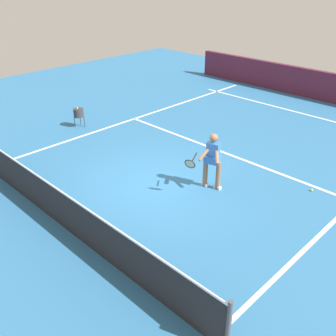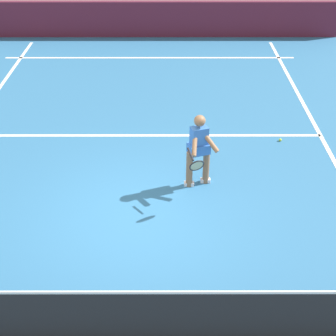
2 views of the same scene
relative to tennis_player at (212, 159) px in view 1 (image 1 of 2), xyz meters
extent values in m
plane|color=teal|center=(1.19, 1.00, -0.85)|extent=(27.64, 27.64, 0.00)
cube|color=#561E33|center=(1.19, -9.33, -0.23)|extent=(13.44, 0.24, 1.24)
cube|color=white|center=(1.19, -7.13, -0.84)|extent=(9.44, 0.10, 0.01)
cube|color=white|center=(1.19, -2.00, -0.84)|extent=(8.44, 0.10, 0.01)
cube|color=white|center=(-3.03, 1.00, -0.84)|extent=(0.10, 19.26, 0.01)
cube|color=white|center=(5.40, 1.00, -0.84)|extent=(0.10, 19.26, 0.01)
cylinder|color=#4C4C51|center=(-3.33, 3.72, -0.31)|extent=(0.08, 0.08, 1.08)
cube|color=#232326|center=(1.19, 3.72, -0.37)|extent=(8.96, 0.02, 0.96)
cube|color=white|center=(1.19, 3.72, 0.14)|extent=(8.96, 0.02, 0.04)
cylinder|color=#8C6647|center=(-0.17, -0.09, -0.46)|extent=(0.13, 0.13, 0.78)
cylinder|color=#8C6647|center=(0.17, 0.03, -0.46)|extent=(0.13, 0.13, 0.78)
cube|color=white|center=(-0.17, -0.09, -0.81)|extent=(0.20, 0.10, 0.08)
cube|color=white|center=(0.17, 0.03, -0.81)|extent=(0.20, 0.10, 0.08)
cube|color=#3875D6|center=(0.00, -0.03, 0.19)|extent=(0.37, 0.29, 0.52)
cube|color=#3875D6|center=(0.00, -0.03, -0.01)|extent=(0.47, 0.40, 0.20)
sphere|color=#8C6647|center=(0.00, -0.03, 0.59)|extent=(0.22, 0.22, 0.22)
cylinder|color=#8C6647|center=(-0.19, 0.06, 0.21)|extent=(0.40, 0.40, 0.37)
cylinder|color=#8C6647|center=(0.09, 0.16, 0.21)|extent=(0.14, 0.48, 0.37)
cylinder|color=black|center=(0.18, 0.48, 0.17)|extent=(0.13, 0.29, 0.14)
torus|color=black|center=(0.08, 0.76, 0.11)|extent=(0.31, 0.21, 0.28)
cylinder|color=beige|center=(0.08, 0.76, 0.11)|extent=(0.26, 0.16, 0.23)
sphere|color=#D1E533|center=(-2.02, -1.74, -0.81)|extent=(0.07, 0.07, 0.07)
cylinder|color=#333338|center=(6.19, -0.04, -0.30)|extent=(0.36, 0.36, 0.30)
cylinder|color=#333338|center=(6.31, 0.09, -0.65)|extent=(0.02, 0.02, 0.40)
cylinder|color=#333338|center=(6.06, -0.17, -0.65)|extent=(0.02, 0.02, 0.40)
cylinder|color=#333338|center=(6.31, -0.17, -0.65)|extent=(0.02, 0.02, 0.40)
sphere|color=#D1E533|center=(6.24, -0.04, -0.14)|extent=(0.07, 0.07, 0.07)
camera|label=1|loc=(-5.48, 7.16, 4.45)|focal=41.45mm
camera|label=2|loc=(0.60, 7.87, 4.78)|focal=51.07mm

